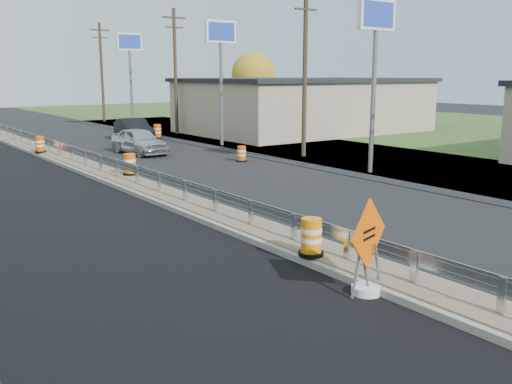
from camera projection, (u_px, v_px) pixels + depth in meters
ground at (215, 218)px, 18.55m from camera, size 140.00×140.00×0.00m
grass_verge_far at (478, 135)px, 43.73m from camera, size 40.00×120.00×0.03m
milled_overlay at (0, 185)px, 23.94m from camera, size 7.20×120.00×0.01m
median at (118, 179)px, 24.86m from camera, size 1.60×55.00×0.23m
guardrail at (109, 162)px, 25.53m from camera, size 0.10×46.15×0.72m
retail_building_near at (304, 105)px, 46.03m from camera, size 18.50×12.50×4.27m
pylon_sign_south at (376, 31)px, 25.65m from camera, size 2.20×0.30×7.90m
pylon_sign_mid at (221, 43)px, 35.95m from camera, size 2.20×0.30×7.90m
pylon_sign_north at (130, 51)px, 47.04m from camera, size 2.20×0.30×7.90m
utility_pole_smid at (305, 67)px, 31.29m from camera, size 1.90×0.26×9.40m
utility_pole_nmid at (175, 69)px, 43.18m from camera, size 1.90×0.26×9.40m
utility_pole_north at (102, 70)px, 55.06m from camera, size 1.90×0.26×9.40m
tree_far_yellow at (253, 74)px, 59.52m from camera, size 4.62×4.62×6.86m
caution_sign at (367, 270)px, 11.99m from camera, size 1.46×0.63×2.09m
barrel_median_near at (311, 238)px, 13.88m from camera, size 0.63×0.63×0.92m
barrel_median_mid at (130, 165)px, 25.01m from camera, size 0.64×0.64×0.94m
barrel_median_far at (40, 145)px, 32.19m from camera, size 0.62×0.62×0.91m
barrel_shoulder_near at (242, 154)px, 30.35m from camera, size 0.57×0.57×0.83m
barrel_shoulder_mid at (157, 132)px, 41.35m from camera, size 0.68×0.68×1.00m
car_silver at (139, 141)px, 33.22m from camera, size 2.12×4.56×1.51m
car_dark_mid at (134, 130)px, 39.79m from camera, size 2.28×4.93×1.56m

